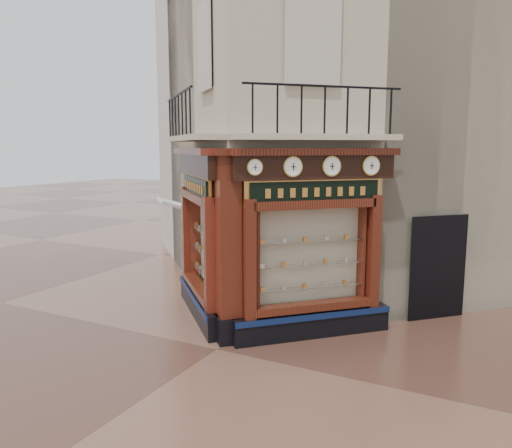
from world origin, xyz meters
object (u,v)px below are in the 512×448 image
Objects in this scene: awning at (175,288)px; clock_d at (371,166)px; clock_b at (293,167)px; signboard_right at (315,192)px; signboard_left at (196,187)px; corner_pilaster at (229,250)px; clock_c at (332,166)px; clock_a at (255,167)px.

clock_d is at bearing -143.95° from awning.
clock_d is at bearing 0.00° from clock_b.
clock_b is 0.19× the size of signboard_right.
clock_b is 0.20× the size of signboard_left.
awning is at bearing 96.63° from corner_pilaster.
clock_c is (0.59, 0.59, 0.00)m from clock_b.
corner_pilaster is 1.82× the size of signboard_right.
clock_a is at bearing -175.25° from signboard_right.
clock_a is 0.77× the size of clock_c.
clock_a is 0.24× the size of awning.
clock_c is 6.48m from awning.
clock_a is (0.60, -0.00, 1.67)m from corner_pilaster.
corner_pilaster is 1.90× the size of signboard_left.
clock_b is 1.74m from clock_d.
clock_d is 0.19× the size of signboard_right.
clock_b is at bearing -180.00° from clock_d.
corner_pilaster is 1.78m from clock_a.
corner_pilaster reaches higher than signboard_right.
clock_b reaches higher than signboard_left.
signboard_left is at bearing 108.70° from clock_a.
clock_b is (1.15, 0.55, 1.67)m from corner_pilaster.
clock_a is 0.15× the size of signboard_left.
signboard_right reaches higher than awning.
clock_b is at bearing -19.50° from corner_pilaster.
signboard_left is 0.96× the size of signboard_right.
clock_c is 1.01× the size of clock_d.
clock_a is at bearing -180.00° from clock_d.
clock_b is at bearing -145.04° from signboard_left.
corner_pilaster reaches higher than clock_d.
signboard_left is at bearing 100.25° from corner_pilaster.
clock_b is at bearing -168.52° from signboard_right.
awning is 0.63× the size of signboard_left.
signboard_right is at bearing 11.48° from clock_b.
signboard_right is at bearing -135.00° from signboard_left.
signboard_right is at bearing 4.75° from clock_a.
signboard_right is (4.86, -1.68, 3.10)m from awning.
clock_c reaches higher than signboard_right.
awning is at bearing 109.82° from clock_b.
awning is at bearing 115.96° from signboard_right.
clock_d is (1.23, 1.23, 0.00)m from clock_b.
clock_d reaches higher than signboard_right.
clock_a is at bearing -45.43° from corner_pilaster.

